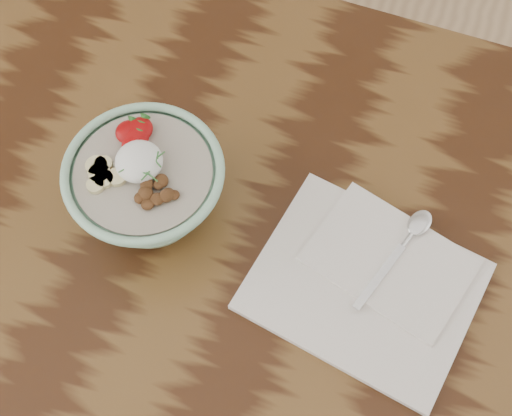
# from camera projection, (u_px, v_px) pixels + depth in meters

# --- Properties ---
(table) EXTENTS (1.60, 0.90, 0.75)m
(table) POSITION_uv_depth(u_px,v_px,m) (272.00, 291.00, 0.98)
(table) COLOR #381D0E
(table) RESTS_ON ground
(breakfast_bowl) EXTENTS (0.19, 0.19, 0.13)m
(breakfast_bowl) POSITION_uv_depth(u_px,v_px,m) (147.00, 187.00, 0.87)
(breakfast_bowl) COLOR #9ACFAE
(breakfast_bowl) RESTS_ON table
(napkin) EXTENTS (0.29, 0.26, 0.02)m
(napkin) POSITION_uv_depth(u_px,v_px,m) (369.00, 281.00, 0.88)
(napkin) COLOR white
(napkin) RESTS_ON table
(spoon) EXTENTS (0.07, 0.16, 0.01)m
(spoon) POSITION_uv_depth(u_px,v_px,m) (410.00, 236.00, 0.89)
(spoon) COLOR silver
(spoon) RESTS_ON napkin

